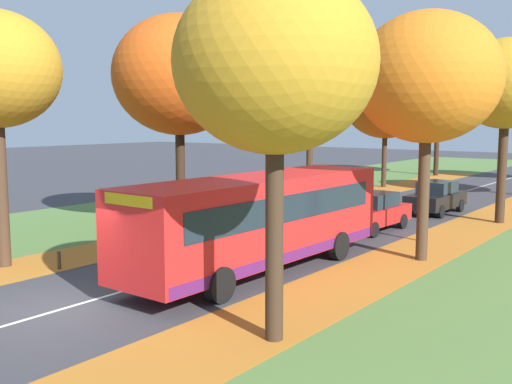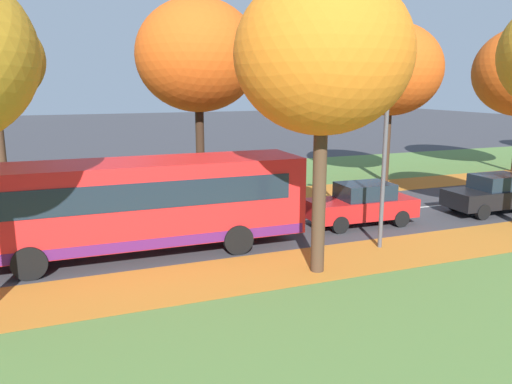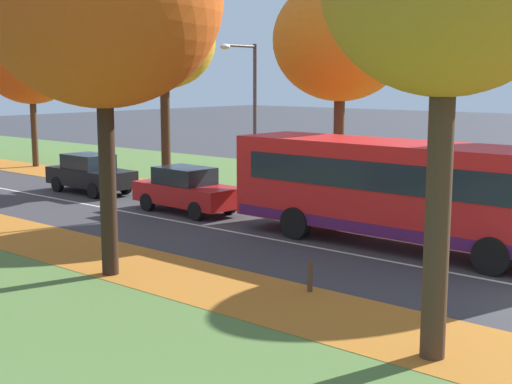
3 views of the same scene
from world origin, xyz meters
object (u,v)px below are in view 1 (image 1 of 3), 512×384
Objects in this scene: streetlamp_right at (417,145)px; tree_left_distant at (438,99)px; tree_right_nearest at (275,63)px; tree_right_mid at (506,84)px; bollard_second at (59,260)px; tree_left_near at (179,75)px; tree_left_far at (386,100)px; tree_left_mid at (310,95)px; bus at (259,218)px; car_black_following at (436,197)px; car_red_lead at (372,212)px; bollard_third at (131,242)px; tree_right_near at (427,78)px.

tree_left_distant is at bearing 108.96° from streetlamp_right.
tree_right_mid is (-0.26, 18.22, 0.41)m from tree_right_nearest.
tree_right_mid is at bearing 63.30° from bollard_second.
bollard_second is at bearing -75.02° from tree_left_near.
streetlamp_right is at bearing -61.19° from tree_left_far.
bus is at bearing -63.34° from tree_left_mid.
tree_right_mid is 6.51m from car_black_following.
tree_right_nearest is at bearing -74.14° from tree_left_distant.
car_black_following is at bearing 85.94° from car_red_lead.
tree_left_mid is 0.98× the size of tree_left_far.
tree_left_near is at bearing -89.62° from tree_left_mid.
car_black_following is at bearing 55.52° from tree_left_near.
car_red_lead reaches higher than bollard_third.
tree_right_near is 1.37× the size of streetlamp_right.
tree_left_far is at bearing 94.25° from bollard_third.
bollard_second is 13.06m from car_red_lead.
tree_right_near is 4.06m from streetlamp_right.
tree_left_near is 1.07× the size of tree_left_mid.
tree_right_mid is (10.84, -0.85, 0.19)m from tree_left_mid.
tree_left_distant is 1.04× the size of tree_right_mid.
car_black_following is at bearing -69.42° from tree_left_distant.
tree_left_far reaches higher than tree_right_nearest.
tree_left_distant is 15.33× the size of bollard_second.
tree_left_near reaches higher than tree_right_mid.
tree_right_near reaches higher than bollard_third.
tree_left_distant is at bearing 109.75° from tree_right_near.
tree_right_near is at bearing -71.90° from car_black_following.
car_red_lead is at bearing -74.97° from tree_left_distant.
tree_left_mid is 11.50× the size of bollard_third.
tree_left_near is at bearing -90.50° from tree_left_far.
tree_right_mid is 14.72× the size of bollard_second.
tree_left_distant is 0.83× the size of bus.
streetlamp_right reaches higher than bus.
tree_left_mid reaches higher than car_red_lead.
tree_left_far is at bearing 106.44° from bus.
bollard_second is 13.70m from streetlamp_right.
tree_right_near is at bearing -63.40° from streetlamp_right.
tree_left_mid is 1.43× the size of streetlamp_right.
bus is (7.24, -3.95, -4.88)m from tree_left_near.
car_black_following is (5.39, 15.35, 0.44)m from bollard_third.
tree_left_mid reaches higher than bus.
tree_right_nearest is 1.84× the size of car_black_following.
streetlamp_right is (9.31, -27.10, -2.66)m from tree_left_distant.
tree_left_far is 30.46m from tree_right_nearest.
car_red_lead reaches higher than bollard_second.
streetlamp_right is at bearing -22.84° from car_red_lead.
tree_right_nearest is at bearing -69.12° from tree_left_far.
tree_left_near is 1.11× the size of tree_right_near.
tree_right_near reaches higher than tree_right_nearest.
tree_left_near is 20.01m from tree_left_far.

